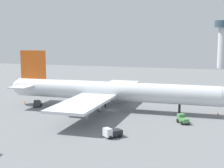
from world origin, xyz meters
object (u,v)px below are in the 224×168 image
at_px(baggage_tug, 183,119).
at_px(control_tower, 223,39).
at_px(maintenance_van, 112,133).
at_px(cargo_airplane, 110,91).
at_px(pushback_tractor, 38,103).
at_px(safety_cone_tail, 25,102).
at_px(cargo_loader, 204,93).
at_px(safety_cone_nose, 218,113).

xyz_separation_m(baggage_tug, control_tower, (11.61, 161.68, 19.35)).
xyz_separation_m(maintenance_van, control_tower, (25.86, 179.21, 19.38)).
bearing_deg(maintenance_van, cargo_airplane, 108.14).
relative_size(pushback_tractor, control_tower, 0.14).
relative_size(maintenance_van, safety_cone_tail, 5.97).
distance_m(cargo_loader, safety_cone_tail, 66.74).
distance_m(cargo_airplane, cargo_loader, 43.20).
xyz_separation_m(baggage_tug, maintenance_van, (-14.25, -17.53, -0.03)).
bearing_deg(safety_cone_tail, safety_cone_nose, 2.00).
relative_size(safety_cone_nose, control_tower, 0.03).
bearing_deg(pushback_tractor, baggage_tug, -8.97).
xyz_separation_m(pushback_tractor, safety_cone_nose, (56.52, 5.79, -0.67)).
xyz_separation_m(cargo_airplane, cargo_loader, (27.33, 33.12, -4.76)).
distance_m(baggage_tug, safety_cone_tail, 55.60).
distance_m(pushback_tractor, cargo_loader, 62.67).
relative_size(baggage_tug, cargo_loader, 0.78).
height_order(cargo_loader, safety_cone_tail, cargo_loader).
height_order(cargo_airplane, maintenance_van, cargo_airplane).
distance_m(cargo_airplane, maintenance_van, 29.38).
bearing_deg(safety_cone_tail, baggage_tug, -11.49).
distance_m(cargo_loader, control_tower, 120.36).
height_order(baggage_tug, safety_cone_nose, baggage_tug).
xyz_separation_m(safety_cone_nose, control_tower, (2.60, 148.39, 20.08)).
bearing_deg(pushback_tractor, control_tower, 69.02).
relative_size(baggage_tug, maintenance_van, 0.91).
distance_m(safety_cone_nose, safety_cone_tail, 63.53).
bearing_deg(pushback_tractor, safety_cone_nose, 5.85).
bearing_deg(cargo_airplane, pushback_tractor, -174.07).
xyz_separation_m(maintenance_van, safety_cone_tail, (-40.22, 28.61, -0.73)).
xyz_separation_m(maintenance_van, cargo_loader, (18.31, 60.66, 0.02)).
relative_size(safety_cone_tail, control_tower, 0.02).
xyz_separation_m(cargo_loader, safety_cone_tail, (-58.53, -32.06, -0.75)).
height_order(cargo_loader, control_tower, control_tower).
height_order(baggage_tug, safety_cone_tail, baggage_tug).
xyz_separation_m(safety_cone_tail, control_tower, (66.09, 150.60, 20.11)).
bearing_deg(maintenance_van, safety_cone_tail, 144.58).
distance_m(safety_cone_nose, control_tower, 149.76).
relative_size(safety_cone_nose, safety_cone_tail, 1.08).
bearing_deg(safety_cone_nose, baggage_tug, -124.14).
distance_m(maintenance_van, control_tower, 182.10).
relative_size(maintenance_van, pushback_tractor, 0.97).
bearing_deg(control_tower, safety_cone_nose, -91.00).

